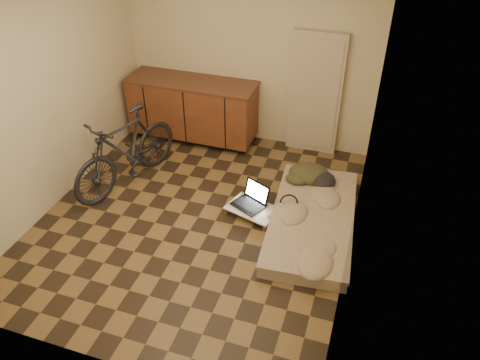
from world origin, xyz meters
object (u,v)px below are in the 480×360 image
(bicycle, at_px, (125,146))
(laptop, at_px, (251,200))
(futon, at_px, (312,220))
(lap_desk, at_px, (253,209))

(bicycle, height_order, laptop, bicycle)
(bicycle, relative_size, laptop, 3.68)
(bicycle, bearing_deg, laptop, 15.27)
(futon, bearing_deg, lap_desk, 177.76)
(bicycle, bearing_deg, lap_desk, 12.91)
(futon, relative_size, lap_desk, 2.92)
(lap_desk, height_order, laptop, laptop)
(bicycle, height_order, futon, bicycle)
(bicycle, distance_m, laptop, 1.69)
(lap_desk, bearing_deg, bicycle, -168.21)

